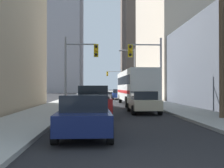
# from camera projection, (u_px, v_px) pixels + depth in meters

# --- Properties ---
(sidewalk_left) EXTENTS (3.23, 160.00, 0.15)m
(sidewalk_left) POSITION_uv_depth(u_px,v_px,m) (79.00, 96.00, 53.03)
(sidewalk_left) COLOR #9E9E99
(sidewalk_left) RESTS_ON ground
(sidewalk_right) EXTENTS (3.23, 160.00, 0.15)m
(sidewalk_right) POSITION_uv_depth(u_px,v_px,m) (130.00, 96.00, 53.56)
(sidewalk_right) COLOR #9E9E99
(sidewalk_right) RESTS_ON ground
(city_bus) EXTENTS (2.70, 11.54, 3.40)m
(city_bus) POSITION_uv_depth(u_px,v_px,m) (135.00, 86.00, 27.57)
(city_bus) COLOR silver
(city_bus) RESTS_ON ground
(pickup_truck_red) EXTENTS (2.20, 5.44, 1.90)m
(pickup_truck_red) POSITION_uv_depth(u_px,v_px,m) (93.00, 102.00, 16.45)
(pickup_truck_red) COLOR maroon
(pickup_truck_red) RESTS_ON ground
(sedan_navy) EXTENTS (1.95, 4.22, 1.52)m
(sedan_navy) POSITION_uv_depth(u_px,v_px,m) (85.00, 116.00, 9.87)
(sedan_navy) COLOR #141E4C
(sedan_navy) RESTS_ON ground
(sedan_beige) EXTENTS (1.95, 4.21, 1.52)m
(sedan_beige) POSITION_uv_depth(u_px,v_px,m) (143.00, 102.00, 18.89)
(sedan_beige) COLOR #C6B793
(sedan_beige) RESTS_ON ground
(sedan_silver) EXTENTS (1.95, 4.21, 1.52)m
(sedan_silver) POSITION_uv_depth(u_px,v_px,m) (95.00, 98.00, 25.63)
(sedan_silver) COLOR #B7BABF
(sedan_silver) RESTS_ON ground
(sedan_blue) EXTENTS (1.95, 4.25, 1.52)m
(sedan_blue) POSITION_uv_depth(u_px,v_px,m) (118.00, 94.00, 40.79)
(sedan_blue) COLOR navy
(sedan_blue) RESTS_ON ground
(traffic_signal_near_left) EXTENTS (2.81, 0.44, 6.00)m
(traffic_signal_near_left) POSITION_uv_depth(u_px,v_px,m) (80.00, 61.00, 22.83)
(traffic_signal_near_left) COLOR gray
(traffic_signal_near_left) RESTS_ON ground
(traffic_signal_near_right) EXTENTS (2.90, 0.44, 6.00)m
(traffic_signal_near_right) POSITION_uv_depth(u_px,v_px,m) (147.00, 61.00, 23.13)
(traffic_signal_near_right) COLOR gray
(traffic_signal_near_right) RESTS_ON ground
(traffic_signal_far_right) EXTENTS (3.42, 0.44, 6.00)m
(traffic_signal_far_right) POSITION_uv_depth(u_px,v_px,m) (115.00, 78.00, 62.34)
(traffic_signal_far_right) COLOR gray
(traffic_signal_far_right) RESTS_ON ground
(utility_pole_right) EXTENTS (2.20, 0.28, 10.22)m
(utility_pole_right) POSITION_uv_depth(u_px,v_px,m) (222.00, 21.00, 14.81)
(utility_pole_right) COLOR brown
(utility_pole_right) RESTS_ON ground
(street_lamp_right) EXTENTS (2.46, 0.32, 7.50)m
(street_lamp_right) POSITION_uv_depth(u_px,v_px,m) (132.00, 69.00, 40.46)
(street_lamp_right) COLOR gray
(street_lamp_right) RESTS_ON ground
(building_right_mid_block) EXTENTS (20.71, 26.16, 27.63)m
(building_right_mid_block) POSITION_uv_depth(u_px,v_px,m) (204.00, 20.00, 48.71)
(building_right_mid_block) COLOR #B7A893
(building_right_mid_block) RESTS_ON ground
(building_right_far_highrise) EXTENTS (16.92, 20.97, 61.61)m
(building_right_far_highrise) POSITION_uv_depth(u_px,v_px,m) (147.00, 4.00, 94.86)
(building_right_far_highrise) COLOR #66564C
(building_right_far_highrise) RESTS_ON ground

